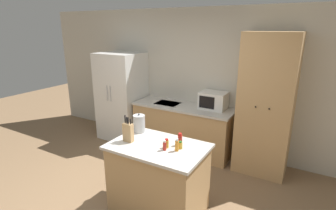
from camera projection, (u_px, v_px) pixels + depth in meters
The scene contains 14 objects.
wall_back at pixel (198, 81), 4.89m from camera, with size 7.20×0.06×2.60m.
refrigerator at pixel (122, 96), 5.41m from camera, with size 0.85×0.76×1.77m.
back_counter at pixel (183, 128), 4.91m from camera, with size 1.88×0.66×0.88m.
pantry_cabinet at pixel (266, 105), 4.05m from camera, with size 0.79×0.64×2.21m.
kitchen_island at pixel (158, 178), 3.28m from camera, with size 1.17×0.77×0.90m.
microwave at pixel (213, 100), 4.58m from camera, with size 0.45×0.36×0.30m.
knife_block at pixel (128, 132), 3.23m from camera, with size 0.13×0.07×0.34m.
spice_bottle_tall_dark at pixel (165, 146), 3.02m from camera, with size 0.04×0.04×0.12m.
spice_bottle_short_red at pixel (180, 140), 3.14m from camera, with size 0.06×0.06×0.15m.
spice_bottle_amber_oil at pixel (167, 143), 3.08m from camera, with size 0.05×0.05×0.11m.
spice_bottle_green_herb at pixel (177, 145), 2.99m from camera, with size 0.04×0.04×0.15m.
spice_bottle_pale_salt at pixel (180, 145), 3.06m from camera, with size 0.05×0.05×0.09m.
kettle at pixel (139, 124), 3.52m from camera, with size 0.16×0.16×0.26m.
fire_extinguisher at pixel (107, 122), 5.98m from camera, with size 0.14×0.14×0.41m.
Camera 1 is at (1.92, -2.12, 2.28)m, focal length 28.00 mm.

